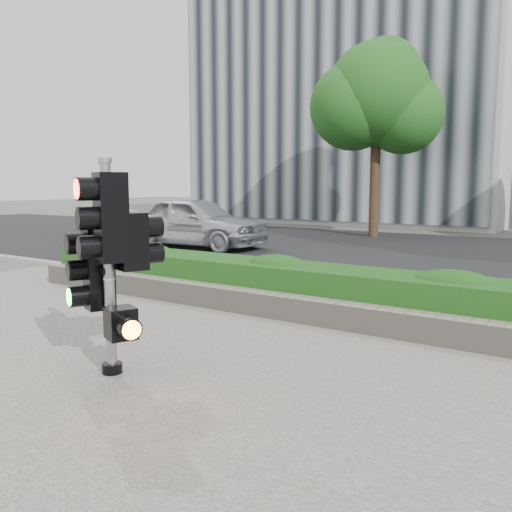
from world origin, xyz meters
The scene contains 10 objects.
ground centered at (0.00, 0.00, 0.00)m, with size 120.00×120.00×0.00m, color #51514C.
sidewalk centered at (0.00, -2.50, 0.01)m, with size 16.00×11.00×0.03m, color #9E9389.
road centered at (0.00, 10.00, 0.01)m, with size 60.00×13.00×0.02m, color black.
curb centered at (0.00, 3.15, 0.06)m, with size 60.00×0.25×0.12m, color gray.
stone_wall centered at (0.00, 1.90, 0.20)m, with size 12.00×0.32×0.34m, color gray.
hedge centered at (0.00, 2.55, 0.37)m, with size 12.00×1.00×0.68m, color #2D7323.
building_left centered at (-9.00, 23.00, 7.50)m, with size 16.00×9.00×15.00m, color #B7B7B2.
tree_left centered at (-4.52, 14.56, 5.04)m, with size 4.61×4.03×7.34m.
traffic_signal centered at (-0.89, -1.02, 1.22)m, with size 0.80×0.68×2.16m.
car_silver centered at (-7.64, 8.04, 0.80)m, with size 1.85×4.59×1.57m, color silver.
Camera 1 is at (3.28, -4.59, 1.93)m, focal length 38.00 mm.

